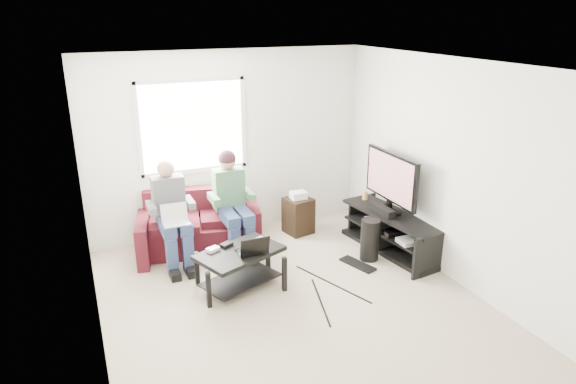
% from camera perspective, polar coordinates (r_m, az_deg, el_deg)
% --- Properties ---
extents(floor, '(4.50, 4.50, 0.00)m').
position_cam_1_polar(floor, '(5.85, 0.51, -12.23)').
color(floor, tan).
rests_on(floor, ground).
extents(ceiling, '(4.50, 4.50, 0.00)m').
position_cam_1_polar(ceiling, '(5.00, 0.60, 14.01)').
color(ceiling, white).
rests_on(ceiling, wall_back).
extents(wall_back, '(4.50, 0.00, 4.50)m').
position_cam_1_polar(wall_back, '(7.31, -6.62, 5.32)').
color(wall_back, silver).
rests_on(wall_back, floor).
extents(wall_front, '(4.50, 0.00, 4.50)m').
position_cam_1_polar(wall_front, '(3.54, 15.76, -11.53)').
color(wall_front, silver).
rests_on(wall_front, floor).
extents(wall_left, '(0.00, 4.50, 4.50)m').
position_cam_1_polar(wall_left, '(4.89, -21.48, -3.29)').
color(wall_left, silver).
rests_on(wall_left, floor).
extents(wall_right, '(0.00, 4.50, 4.50)m').
position_cam_1_polar(wall_right, '(6.32, 17.38, 2.27)').
color(wall_right, silver).
rests_on(wall_right, floor).
extents(window, '(1.48, 0.04, 1.28)m').
position_cam_1_polar(window, '(7.10, -10.56, 7.18)').
color(window, white).
rests_on(window, wall_back).
extents(sofa, '(1.82, 1.04, 0.78)m').
position_cam_1_polar(sofa, '(7.09, -9.82, -3.89)').
color(sofa, '#45111C').
rests_on(sofa, floor).
extents(person_left, '(0.40, 0.71, 1.31)m').
position_cam_1_polar(person_left, '(6.62, -12.82, -1.92)').
color(person_left, navy).
rests_on(person_left, sofa).
extents(person_right, '(0.40, 0.71, 1.36)m').
position_cam_1_polar(person_right, '(6.78, -6.26, -0.45)').
color(person_right, navy).
rests_on(person_right, sofa).
extents(laptop_silver, '(0.38, 0.33, 0.24)m').
position_cam_1_polar(laptop_silver, '(6.39, -12.35, -2.95)').
color(laptop_silver, silver).
rests_on(laptop_silver, person_left).
extents(coffee_table, '(1.10, 0.89, 0.48)m').
position_cam_1_polar(coffee_table, '(6.00, -5.37, -7.60)').
color(coffee_table, black).
rests_on(coffee_table, floor).
extents(laptop_black, '(0.39, 0.32, 0.24)m').
position_cam_1_polar(laptop_black, '(5.86, -4.08, -5.61)').
color(laptop_black, black).
rests_on(laptop_black, coffee_table).
extents(controller_a, '(0.16, 0.14, 0.04)m').
position_cam_1_polar(controller_a, '(5.97, -8.34, -6.33)').
color(controller_a, silver).
rests_on(controller_a, coffee_table).
extents(controller_b, '(0.17, 0.14, 0.04)m').
position_cam_1_polar(controller_b, '(6.06, -6.85, -5.83)').
color(controller_b, black).
rests_on(controller_b, coffee_table).
extents(controller_c, '(0.17, 0.14, 0.04)m').
position_cam_1_polar(controller_c, '(6.15, -3.19, -5.33)').
color(controller_c, gray).
rests_on(controller_c, coffee_table).
extents(tv_stand, '(0.69, 1.65, 0.53)m').
position_cam_1_polar(tv_stand, '(7.07, 11.44, -4.60)').
color(tv_stand, black).
rests_on(tv_stand, floor).
extents(tv, '(0.12, 1.10, 0.81)m').
position_cam_1_polar(tv, '(6.88, 11.37, 1.43)').
color(tv, black).
rests_on(tv, tv_stand).
extents(soundbar, '(0.12, 0.50, 0.10)m').
position_cam_1_polar(soundbar, '(6.95, 10.35, -1.90)').
color(soundbar, black).
rests_on(soundbar, tv_stand).
extents(drink_cup, '(0.08, 0.08, 0.12)m').
position_cam_1_polar(drink_cup, '(7.40, 8.57, -0.38)').
color(drink_cup, '#B5854E').
rests_on(drink_cup, tv_stand).
extents(console_white, '(0.30, 0.22, 0.06)m').
position_cam_1_polar(console_white, '(6.75, 13.39, -5.28)').
color(console_white, silver).
rests_on(console_white, tv_stand).
extents(console_grey, '(0.34, 0.26, 0.08)m').
position_cam_1_polar(console_grey, '(7.27, 10.16, -3.13)').
color(console_grey, gray).
rests_on(console_grey, tv_stand).
extents(console_black, '(0.38, 0.30, 0.07)m').
position_cam_1_polar(console_black, '(7.00, 11.71, -4.17)').
color(console_black, black).
rests_on(console_black, tv_stand).
extents(subwoofer, '(0.24, 0.24, 0.55)m').
position_cam_1_polar(subwoofer, '(6.76, 9.08, -5.26)').
color(subwoofer, black).
rests_on(subwoofer, floor).
extents(keyboard_floor, '(0.31, 0.53, 0.03)m').
position_cam_1_polar(keyboard_floor, '(6.69, 7.75, -7.96)').
color(keyboard_floor, black).
rests_on(keyboard_floor, floor).
extents(end_table, '(0.36, 0.36, 0.63)m').
position_cam_1_polar(end_table, '(7.46, 1.15, -2.50)').
color(end_table, black).
rests_on(end_table, floor).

